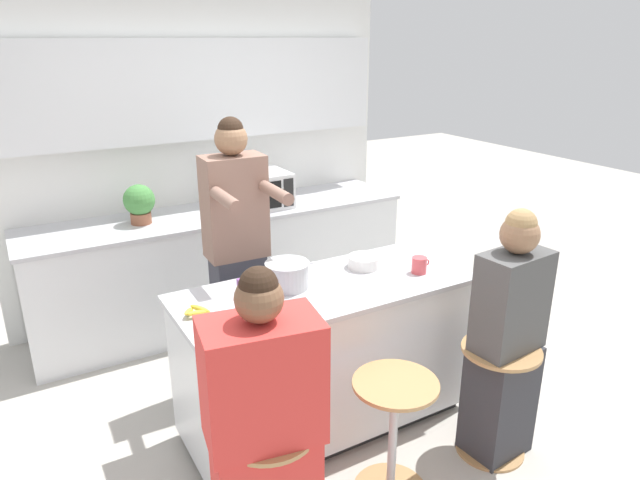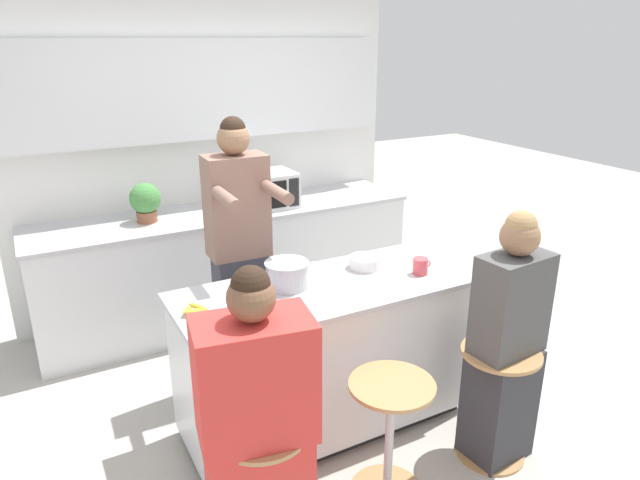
{
  "view_description": "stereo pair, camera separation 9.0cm",
  "coord_description": "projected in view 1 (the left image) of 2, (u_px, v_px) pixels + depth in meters",
  "views": [
    {
      "loc": [
        -1.49,
        -2.49,
        2.22
      ],
      "look_at": [
        0.0,
        0.07,
        1.16
      ],
      "focal_mm": 32.0,
      "sensor_mm": 36.0,
      "label": 1
    },
    {
      "loc": [
        -1.41,
        -2.53,
        2.22
      ],
      "look_at": [
        0.0,
        0.07,
        1.16
      ],
      "focal_mm": 32.0,
      "sensor_mm": 36.0,
      "label": 2
    }
  ],
  "objects": [
    {
      "name": "coffee_cup_near",
      "position": [
        419.0,
        265.0,
        3.33
      ],
      "size": [
        0.12,
        0.09,
        0.1
      ],
      "color": "#DB4C51",
      "rests_on": "kitchen_island"
    },
    {
      "name": "fruit_bowl",
      "position": [
        364.0,
        262.0,
        3.41
      ],
      "size": [
        0.19,
        0.19,
        0.07
      ],
      "color": "white",
      "rests_on": "kitchen_island"
    },
    {
      "name": "kitchen_island",
      "position": [
        326.0,
        356.0,
        3.32
      ],
      "size": [
        1.69,
        0.7,
        0.91
      ],
      "color": "black",
      "rests_on": "ground_plane"
    },
    {
      "name": "wall_back",
      "position": [
        201.0,
        125.0,
        4.54
      ],
      "size": [
        3.24,
        0.22,
        2.7
      ],
      "color": "silver",
      "rests_on": "ground_plane"
    },
    {
      "name": "cooking_pot",
      "position": [
        287.0,
        275.0,
        3.13
      ],
      "size": [
        0.33,
        0.25,
        0.15
      ],
      "color": "#B7BABC",
      "rests_on": "kitchen_island"
    },
    {
      "name": "bar_stool_leftmost",
      "position": [
        269.0,
        480.0,
        2.49
      ],
      "size": [
        0.42,
        0.42,
        0.66
      ],
      "color": "tan",
      "rests_on": "ground_plane"
    },
    {
      "name": "bar_stool_center",
      "position": [
        393.0,
        428.0,
        2.81
      ],
      "size": [
        0.42,
        0.42,
        0.66
      ],
      "color": "tan",
      "rests_on": "ground_plane"
    },
    {
      "name": "juice_carton",
      "position": [
        248.0,
        299.0,
        2.77
      ],
      "size": [
        0.08,
        0.08,
        0.22
      ],
      "color": "#7A428E",
      "rests_on": "kitchen_island"
    },
    {
      "name": "banana_bunch",
      "position": [
        195.0,
        311.0,
        2.83
      ],
      "size": [
        0.15,
        0.11,
        0.05
      ],
      "color": "yellow",
      "rests_on": "kitchen_island"
    },
    {
      "name": "back_counter",
      "position": [
        224.0,
        265.0,
        4.64
      ],
      "size": [
        3.01,
        0.69,
        0.92
      ],
      "color": "silver",
      "rests_on": "ground_plane"
    },
    {
      "name": "person_wrapped_blanket",
      "position": [
        264.0,
        434.0,
        2.36
      ],
      "size": [
        0.51,
        0.36,
        1.41
      ],
      "rotation": [
        0.0,
        0.0,
        -0.17
      ],
      "color": "red",
      "rests_on": "ground_plane"
    },
    {
      "name": "person_cooking",
      "position": [
        238.0,
        260.0,
        3.56
      ],
      "size": [
        0.39,
        0.58,
        1.78
      ],
      "rotation": [
        0.0,
        0.0,
        -0.03
      ],
      "color": "#383842",
      "rests_on": "ground_plane"
    },
    {
      "name": "person_seated_near",
      "position": [
        506.0,
        347.0,
        3.03
      ],
      "size": [
        0.4,
        0.29,
        1.42
      ],
      "rotation": [
        0.0,
        0.0,
        0.08
      ],
      "color": "#333338",
      "rests_on": "ground_plane"
    },
    {
      "name": "bar_stool_rightmost",
      "position": [
        496.0,
        391.0,
        3.11
      ],
      "size": [
        0.42,
        0.42,
        0.66
      ],
      "color": "tan",
      "rests_on": "ground_plane"
    },
    {
      "name": "microwave",
      "position": [
        259.0,
        190.0,
        4.55
      ],
      "size": [
        0.47,
        0.39,
        0.28
      ],
      "color": "white",
      "rests_on": "back_counter"
    },
    {
      "name": "potted_plant",
      "position": [
        139.0,
        202.0,
        4.14
      ],
      "size": [
        0.23,
        0.23,
        0.29
      ],
      "color": "#93563D",
      "rests_on": "back_counter"
    },
    {
      "name": "ground_plane",
      "position": [
        326.0,
        421.0,
        3.47
      ],
      "size": [
        16.0,
        16.0,
        0.0
      ],
      "primitive_type": "plane",
      "color": "#B2ADA3"
    }
  ]
}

